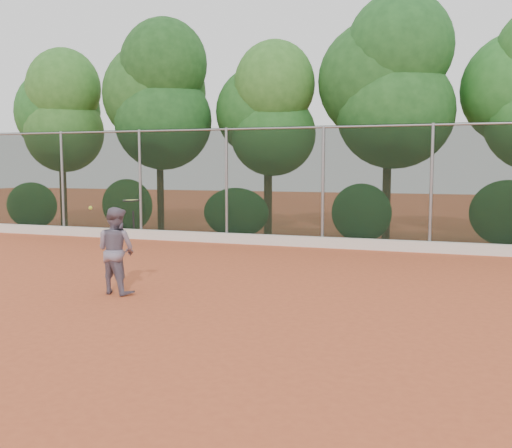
% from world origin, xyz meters
% --- Properties ---
extents(ground, '(80.00, 80.00, 0.00)m').
position_xyz_m(ground, '(0.00, 0.00, 0.00)').
color(ground, '#C2542D').
rests_on(ground, ground).
extents(concrete_curb, '(24.00, 0.20, 0.30)m').
position_xyz_m(concrete_curb, '(0.00, 6.82, 0.15)').
color(concrete_curb, silver).
rests_on(concrete_curb, ground).
extents(tennis_player, '(0.89, 0.75, 1.61)m').
position_xyz_m(tennis_player, '(-2.31, -0.23, 0.80)').
color(tennis_player, slate).
rests_on(tennis_player, ground).
extents(chainlink_fence, '(24.09, 0.09, 3.50)m').
position_xyz_m(chainlink_fence, '(-0.00, 7.00, 1.86)').
color(chainlink_fence, black).
rests_on(chainlink_fence, ground).
extents(foliage_backdrop, '(23.70, 3.63, 7.55)m').
position_xyz_m(foliage_backdrop, '(-0.55, 8.98, 4.40)').
color(foliage_backdrop, '#432B19').
rests_on(foliage_backdrop, ground).
extents(tennis_racket, '(0.38, 0.39, 0.52)m').
position_xyz_m(tennis_racket, '(-1.89, -0.34, 1.70)').
color(tennis_racket, black).
rests_on(tennis_racket, ground).
extents(tennis_ball_in_flight, '(0.07, 0.07, 0.07)m').
position_xyz_m(tennis_ball_in_flight, '(-3.16, 0.23, 1.54)').
color(tennis_ball_in_flight, '#B8D730').
rests_on(tennis_ball_in_flight, ground).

